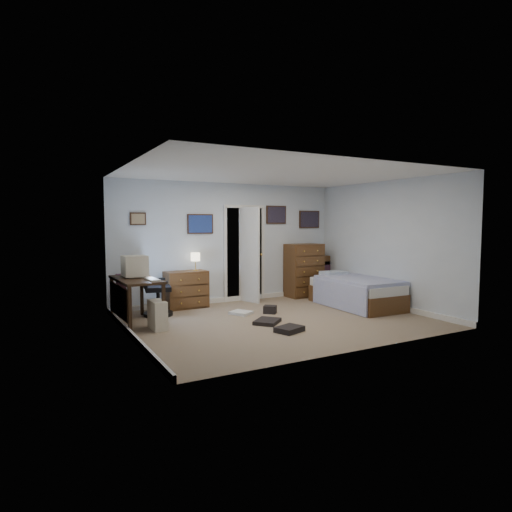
% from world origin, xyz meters
% --- Properties ---
extents(floor, '(5.00, 4.00, 0.02)m').
position_xyz_m(floor, '(0.00, 0.00, -0.01)').
color(floor, gray).
rests_on(floor, ground).
extents(computer_desk, '(0.65, 1.34, 0.76)m').
position_xyz_m(computer_desk, '(-2.29, 0.92, 0.58)').
color(computer_desk, black).
rests_on(computer_desk, floor).
extents(crt_monitor, '(0.41, 0.38, 0.36)m').
position_xyz_m(crt_monitor, '(-2.18, 1.07, 0.95)').
color(crt_monitor, beige).
rests_on(crt_monitor, computer_desk).
extents(keyboard, '(0.17, 0.41, 0.02)m').
position_xyz_m(keyboard, '(-2.02, 0.57, 0.77)').
color(keyboard, beige).
rests_on(keyboard, computer_desk).
extents(pc_tower, '(0.22, 0.43, 0.46)m').
position_xyz_m(pc_tower, '(-2.00, 0.37, 0.23)').
color(pc_tower, beige).
rests_on(pc_tower, floor).
extents(office_chair, '(0.62, 0.62, 1.08)m').
position_xyz_m(office_chair, '(-1.78, 1.36, 0.42)').
color(office_chair, black).
rests_on(office_chair, floor).
extents(media_stack, '(0.15, 0.15, 0.77)m').
position_xyz_m(media_stack, '(-2.32, 1.56, 0.38)').
color(media_stack, maroon).
rests_on(media_stack, floor).
extents(low_dresser, '(0.84, 0.45, 0.73)m').
position_xyz_m(low_dresser, '(-1.04, 1.77, 0.36)').
color(low_dresser, brown).
rests_on(low_dresser, floor).
extents(table_lamp, '(0.19, 0.19, 0.36)m').
position_xyz_m(table_lamp, '(-0.84, 1.77, 0.99)').
color(table_lamp, gold).
rests_on(table_lamp, low_dresser).
extents(doorway, '(0.96, 1.12, 2.05)m').
position_xyz_m(doorway, '(0.35, 2.27, 1.00)').
color(doorway, black).
rests_on(doorway, floor).
extents(tall_dresser, '(0.82, 0.49, 1.20)m').
position_xyz_m(tall_dresser, '(1.75, 1.75, 0.60)').
color(tall_dresser, brown).
rests_on(tall_dresser, floor).
extents(headboard_bookcase, '(1.01, 0.32, 0.90)m').
position_xyz_m(headboard_bookcase, '(2.51, 1.86, 0.48)').
color(headboard_bookcase, brown).
rests_on(headboard_bookcase, floor).
extents(bed, '(1.10, 1.96, 0.63)m').
position_xyz_m(bed, '(1.99, 0.30, 0.30)').
color(bed, brown).
rests_on(bed, floor).
extents(wall_posters, '(4.38, 0.04, 0.60)m').
position_xyz_m(wall_posters, '(0.57, 1.98, 1.75)').
color(wall_posters, '#331E11').
rests_on(wall_posters, floor).
extents(floor_clutter, '(0.87, 1.94, 0.14)m').
position_xyz_m(floor_clutter, '(-0.20, -0.05, 0.04)').
color(floor_clutter, black).
rests_on(floor_clutter, floor).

